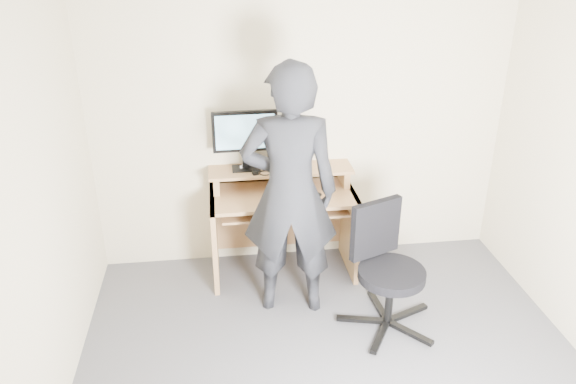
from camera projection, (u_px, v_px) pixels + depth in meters
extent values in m
cube|color=beige|center=(302.00, 123.00, 4.69)|extent=(3.50, 0.02, 2.50)
cube|color=tan|center=(215.00, 237.00, 4.71)|extent=(0.04, 0.60, 0.75)
cube|color=tan|center=(350.00, 229.00, 4.84)|extent=(0.04, 0.60, 0.75)
cube|color=tan|center=(283.00, 195.00, 4.62)|extent=(1.20, 0.60, 0.03)
cube|color=tan|center=(284.00, 210.00, 4.59)|extent=(1.02, 0.38, 0.02)
cube|color=tan|center=(216.00, 181.00, 4.65)|extent=(0.05, 0.28, 0.15)
cube|color=tan|center=(344.00, 174.00, 4.78)|extent=(0.05, 0.28, 0.15)
cube|color=tan|center=(281.00, 170.00, 4.68)|extent=(1.20, 0.30, 0.02)
cube|color=tan|center=(279.00, 213.00, 5.01)|extent=(1.20, 0.03, 0.65)
cube|color=black|center=(246.00, 168.00, 4.66)|extent=(0.23, 0.15, 0.02)
cube|color=black|center=(246.00, 158.00, 4.65)|extent=(0.05, 0.04, 0.15)
cube|color=black|center=(245.00, 131.00, 4.52)|extent=(0.53, 0.05, 0.34)
cube|color=#93D8FF|center=(245.00, 132.00, 4.50)|extent=(0.48, 0.02, 0.29)
cube|color=black|center=(274.00, 157.00, 4.64)|extent=(0.10, 0.14, 0.20)
cylinder|color=#B5B5BA|center=(301.00, 157.00, 4.65)|extent=(0.09, 0.09, 0.20)
cube|color=black|center=(307.00, 167.00, 4.69)|extent=(0.09, 0.14, 0.01)
cube|color=black|center=(255.00, 173.00, 4.56)|extent=(0.05, 0.05, 0.03)
torus|color=silver|center=(249.00, 168.00, 4.67)|extent=(0.19, 0.19, 0.06)
cube|color=black|center=(286.00, 207.00, 4.57)|extent=(0.47, 0.21, 0.03)
ellipsoid|color=black|center=(316.00, 195.00, 4.55)|extent=(0.11, 0.09, 0.04)
cube|color=black|center=(407.00, 313.00, 4.32)|extent=(0.36, 0.19, 0.03)
cube|color=black|center=(378.00, 306.00, 4.41)|extent=(0.08, 0.38, 0.03)
cube|color=black|center=(361.00, 319.00, 4.25)|extent=(0.37, 0.13, 0.03)
cube|color=black|center=(380.00, 337.00, 4.07)|extent=(0.24, 0.34, 0.03)
cube|color=black|center=(410.00, 333.00, 4.11)|extent=(0.28, 0.32, 0.03)
cylinder|color=black|center=(389.00, 299.00, 4.14)|extent=(0.06, 0.06, 0.39)
cylinder|color=black|center=(392.00, 274.00, 4.05)|extent=(0.49, 0.49, 0.07)
cube|color=black|center=(376.00, 228.00, 4.10)|extent=(0.40, 0.21, 0.44)
imported|color=black|center=(290.00, 193.00, 4.09)|extent=(0.76, 0.55, 1.96)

